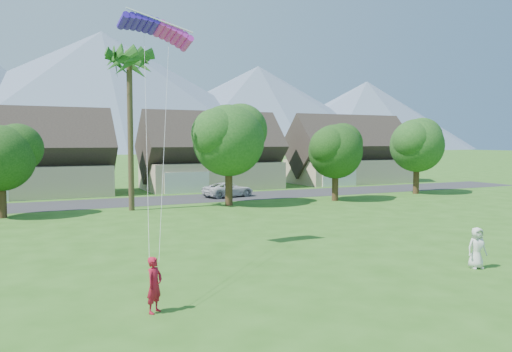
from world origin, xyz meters
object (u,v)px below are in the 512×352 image
kite_flyer (154,285)px  parked_car (228,190)px  watcher (477,248)px  parafoil_kite (157,27)px

kite_flyer → parked_car: (14.47, 29.36, -0.18)m
watcher → parked_car: size_ratio=0.35×
kite_flyer → parafoil_kite: parafoil_kite is taller
kite_flyer → watcher: (13.69, -0.43, -0.01)m
parked_car → parafoil_kite: 26.18m
watcher → parked_car: bearing=102.2°
kite_flyer → parked_car: kite_flyer is taller
kite_flyer → parked_car: bearing=22.2°
watcher → parked_car: 29.80m
watcher → parafoil_kite: bearing=155.7°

